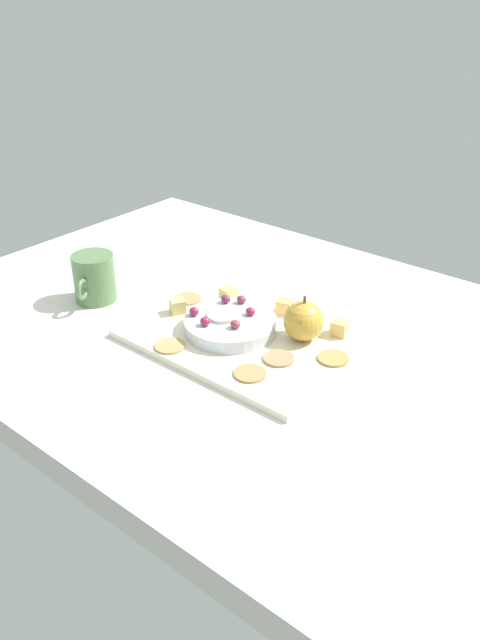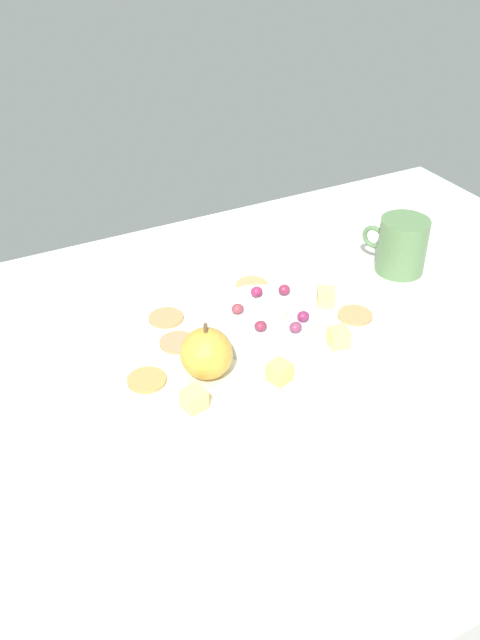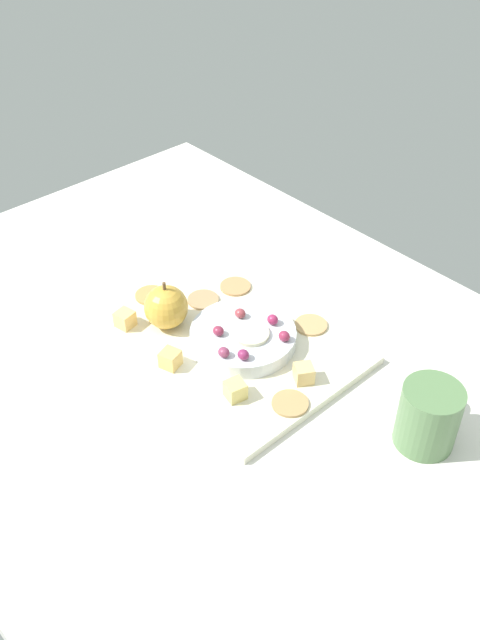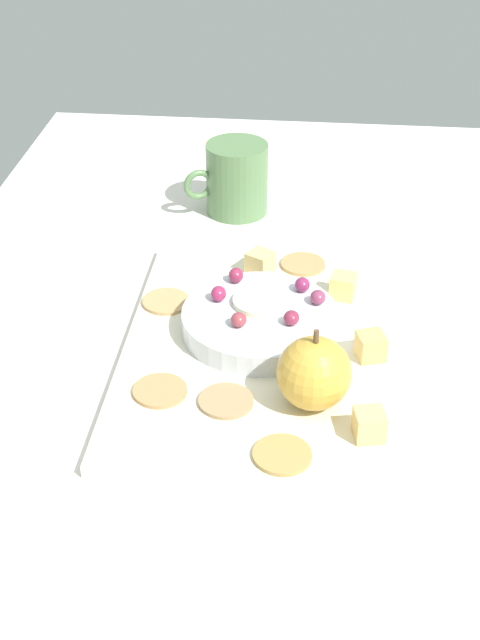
{
  "view_description": "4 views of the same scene",
  "coord_description": "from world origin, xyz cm",
  "px_view_note": "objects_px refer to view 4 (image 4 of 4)",
  "views": [
    {
      "loc": [
        -61.3,
        76.79,
        60.93
      ],
      "look_at": [
        -1.34,
        3.63,
        8.08
      ],
      "focal_mm": 35.74,
      "sensor_mm": 36.0,
      "label": 1
    },
    {
      "loc": [
        -38.88,
        -63.54,
        62.31
      ],
      "look_at": [
        -3.52,
        4.22,
        8.78
      ],
      "focal_mm": 38.17,
      "sensor_mm": 36.0,
      "label": 2
    },
    {
      "loc": [
        56.44,
        -47.33,
        74.51
      ],
      "look_at": [
        -2.39,
        6.2,
        8.04
      ],
      "focal_mm": 38.39,
      "sensor_mm": 36.0,
      "label": 3
    },
    {
      "loc": [
        -75.46,
        -1.02,
        57.79
      ],
      "look_at": [
        -3.08,
        6.36,
        9.21
      ],
      "focal_mm": 50.52,
      "sensor_mm": 36.0,
      "label": 4
    }
  ],
  "objects_px": {
    "grape_1": "(291,318)",
    "grape_4": "(302,285)",
    "grape_3": "(318,297)",
    "cracker_3": "(160,391)",
    "apple_slice_0": "(260,301)",
    "cracker_1": "(166,301)",
    "cracker_4": "(226,401)",
    "grape_5": "(236,275)",
    "apple_whole": "(314,373)",
    "cracker_0": "(282,455)",
    "platter": "(265,351)",
    "cheese_cube_3": "(371,346)",
    "grape_2": "(219,294)",
    "serving_dish": "(260,321)",
    "cracker_2": "(303,264)",
    "cheese_cube_1": "(369,425)",
    "cheese_cube_2": "(343,286)",
    "grape_0": "(239,320)",
    "cheese_cube_0": "(260,263)",
    "cup": "(236,179)"
  },
  "relations": [
    {
      "from": "apple_whole",
      "to": "cracker_0",
      "type": "bearing_deg",
      "value": 162.81
    },
    {
      "from": "apple_whole",
      "to": "grape_1",
      "type": "bearing_deg",
      "value": 15.17
    },
    {
      "from": "serving_dish",
      "to": "cracker_2",
      "type": "relative_size",
      "value": 3.13
    },
    {
      "from": "serving_dish",
      "to": "apple_slice_0",
      "type": "distance_m",
      "value": 0.02
    },
    {
      "from": "grape_0",
      "to": "grape_2",
      "type": "height_order",
      "value": "grape_2"
    },
    {
      "from": "grape_1",
      "to": "grape_4",
      "type": "distance_m",
      "value": 0.06
    },
    {
      "from": "apple_whole",
      "to": "platter",
      "type": "bearing_deg",
      "value": 30.52
    },
    {
      "from": "grape_1",
      "to": "grape_4",
      "type": "bearing_deg",
      "value": -7.17
    },
    {
      "from": "cracker_3",
      "to": "grape_1",
      "type": "xyz_separation_m",
      "value": [
        0.09,
        -0.12,
        0.03
      ]
    },
    {
      "from": "cracker_0",
      "to": "grape_4",
      "type": "distance_m",
      "value": 0.23
    },
    {
      "from": "cheese_cube_1",
      "to": "cheese_cube_2",
      "type": "relative_size",
      "value": 1.0
    },
    {
      "from": "platter",
      "to": "cheese_cube_3",
      "type": "bearing_deg",
      "value": -94.26
    },
    {
      "from": "cheese_cube_3",
      "to": "grape_5",
      "type": "height_order",
      "value": "grape_5"
    },
    {
      "from": "grape_1",
      "to": "grape_4",
      "type": "relative_size",
      "value": 1.0
    },
    {
      "from": "cheese_cube_3",
      "to": "cracker_0",
      "type": "height_order",
      "value": "cheese_cube_3"
    },
    {
      "from": "platter",
      "to": "cheese_cube_2",
      "type": "relative_size",
      "value": 14.66
    },
    {
      "from": "grape_4",
      "to": "grape_5",
      "type": "relative_size",
      "value": 1.0
    },
    {
      "from": "cracker_2",
      "to": "platter",
      "type": "bearing_deg",
      "value": 169.37
    },
    {
      "from": "cheese_cube_0",
      "to": "cracker_0",
      "type": "xyz_separation_m",
      "value": [
        -0.3,
        -0.04,
        -0.01
      ]
    },
    {
      "from": "cheese_cube_1",
      "to": "cup",
      "type": "distance_m",
      "value": 0.47
    },
    {
      "from": "cheese_cube_1",
      "to": "grape_0",
      "type": "xyz_separation_m",
      "value": [
        0.12,
        0.13,
        0.02
      ]
    },
    {
      "from": "cheese_cube_3",
      "to": "cracker_1",
      "type": "relative_size",
      "value": 0.51
    },
    {
      "from": "cracker_1",
      "to": "platter",
      "type": "bearing_deg",
      "value": -121.61
    },
    {
      "from": "cheese_cube_3",
      "to": "apple_slice_0",
      "type": "relative_size",
      "value": 0.47
    },
    {
      "from": "platter",
      "to": "grape_1",
      "type": "bearing_deg",
      "value": -72.34
    },
    {
      "from": "apple_whole",
      "to": "cracker_1",
      "type": "xyz_separation_m",
      "value": [
        0.15,
        0.16,
        -0.03
      ]
    },
    {
      "from": "cheese_cube_2",
      "to": "grape_3",
      "type": "bearing_deg",
      "value": 153.67
    },
    {
      "from": "grape_3",
      "to": "cracker_3",
      "type": "bearing_deg",
      "value": 133.15
    },
    {
      "from": "platter",
      "to": "cracker_1",
      "type": "distance_m",
      "value": 0.13
    },
    {
      "from": "cheese_cube_0",
      "to": "apple_slice_0",
      "type": "height_order",
      "value": "apple_slice_0"
    },
    {
      "from": "grape_4",
      "to": "grape_2",
      "type": "bearing_deg",
      "value": 107.73
    },
    {
      "from": "cracker_2",
      "to": "apple_slice_0",
      "type": "distance_m",
      "value": 0.13
    },
    {
      "from": "cracker_2",
      "to": "grape_3",
      "type": "height_order",
      "value": "grape_3"
    },
    {
      "from": "apple_whole",
      "to": "cracker_1",
      "type": "distance_m",
      "value": 0.22
    },
    {
      "from": "cracker_1",
      "to": "cracker_3",
      "type": "height_order",
      "value": "same"
    },
    {
      "from": "cheese_cube_3",
      "to": "apple_slice_0",
      "type": "height_order",
      "value": "apple_slice_0"
    },
    {
      "from": "platter",
      "to": "cheese_cube_0",
      "type": "distance_m",
      "value": 0.14
    },
    {
      "from": "grape_3",
      "to": "grape_4",
      "type": "relative_size",
      "value": 1.0
    },
    {
      "from": "apple_whole",
      "to": "cheese_cube_2",
      "type": "bearing_deg",
      "value": -7.95
    },
    {
      "from": "cracker_3",
      "to": "grape_0",
      "type": "xyz_separation_m",
      "value": [
        0.08,
        -0.06,
        0.03
      ]
    },
    {
      "from": "cracker_4",
      "to": "grape_5",
      "type": "relative_size",
      "value": 2.9
    },
    {
      "from": "cracker_4",
      "to": "grape_0",
      "type": "height_order",
      "value": "grape_0"
    },
    {
      "from": "cheese_cube_3",
      "to": "grape_2",
      "type": "xyz_separation_m",
      "value": [
        0.05,
        0.15,
        0.02
      ]
    },
    {
      "from": "grape_4",
      "to": "apple_slice_0",
      "type": "distance_m",
      "value": 0.05
    },
    {
      "from": "serving_dish",
      "to": "grape_2",
      "type": "xyz_separation_m",
      "value": [
        0.02,
        0.04,
        0.02
      ]
    },
    {
      "from": "platter",
      "to": "grape_0",
      "type": "height_order",
      "value": "grape_0"
    },
    {
      "from": "cracker_0",
      "to": "grape_5",
      "type": "height_order",
      "value": "grape_5"
    },
    {
      "from": "cheese_cube_0",
      "to": "cheese_cube_3",
      "type": "distance_m",
      "value": 0.19
    },
    {
      "from": "cheese_cube_2",
      "to": "cracker_1",
      "type": "bearing_deg",
      "value": 99.98
    },
    {
      "from": "grape_2",
      "to": "grape_0",
      "type": "bearing_deg",
      "value": -150.27
    }
  ]
}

